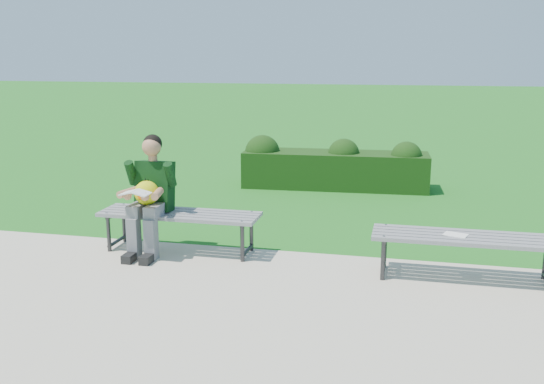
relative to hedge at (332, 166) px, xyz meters
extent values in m
plane|color=#2E791C|center=(-0.01, -3.57, -0.37)|extent=(80.00, 80.00, 0.00)
cube|color=#C0B1A2|center=(-0.01, -5.32, -0.36)|extent=(30.00, 3.50, 0.02)
cube|color=#133716|center=(0.04, 0.01, -0.07)|extent=(3.10, 0.93, 0.60)
sphere|color=#133716|center=(-1.19, -0.08, 0.20)|extent=(0.62, 0.62, 0.59)
sphere|color=#133716|center=(0.19, 0.01, 0.20)|extent=(0.55, 0.55, 0.52)
sphere|color=#133716|center=(1.21, -0.02, 0.20)|extent=(0.53, 0.53, 0.50)
cube|color=gray|center=(-1.23, -4.03, 0.08)|extent=(1.80, 0.09, 0.04)
cube|color=gray|center=(-1.23, -3.93, 0.08)|extent=(1.80, 0.08, 0.04)
cube|color=gray|center=(-1.23, -3.82, 0.08)|extent=(1.80, 0.08, 0.04)
cube|color=gray|center=(-1.23, -3.72, 0.08)|extent=(1.80, 0.09, 0.04)
cube|color=gray|center=(-1.23, -3.61, 0.08)|extent=(1.80, 0.09, 0.04)
cylinder|color=#2D2D30|center=(-2.01, -4.01, -0.14)|extent=(0.04, 0.04, 0.41)
cylinder|color=#2D2D30|center=(-2.01, -3.63, -0.14)|extent=(0.04, 0.04, 0.41)
cylinder|color=#2D2D30|center=(-2.01, -3.82, 0.04)|extent=(0.04, 0.42, 0.04)
cylinder|color=#2D2D30|center=(-2.01, -3.82, -0.29)|extent=(0.04, 0.42, 0.04)
cylinder|color=gray|center=(-2.01, -4.03, 0.11)|extent=(0.02, 0.02, 0.01)
cylinder|color=gray|center=(-2.01, -3.61, 0.11)|extent=(0.02, 0.02, 0.01)
cylinder|color=#2D2D30|center=(-0.45, -4.01, -0.14)|extent=(0.04, 0.04, 0.41)
cylinder|color=#2D2D30|center=(-0.45, -3.63, -0.14)|extent=(0.04, 0.04, 0.41)
cylinder|color=#2D2D30|center=(-0.45, -3.82, 0.04)|extent=(0.04, 0.42, 0.04)
cylinder|color=#2D2D30|center=(-0.45, -3.82, -0.29)|extent=(0.04, 0.42, 0.04)
cylinder|color=gray|center=(-0.45, -4.03, 0.11)|extent=(0.02, 0.02, 0.01)
cylinder|color=gray|center=(-0.45, -3.61, 0.11)|extent=(0.02, 0.02, 0.01)
cube|color=gray|center=(1.83, -4.25, 0.08)|extent=(1.80, 0.08, 0.04)
cube|color=gray|center=(1.83, -4.14, 0.08)|extent=(1.80, 0.08, 0.04)
cube|color=gray|center=(1.83, -4.04, 0.08)|extent=(1.80, 0.09, 0.04)
cube|color=gray|center=(1.83, -3.94, 0.08)|extent=(1.80, 0.08, 0.04)
cube|color=gray|center=(1.83, -3.83, 0.08)|extent=(1.80, 0.08, 0.04)
cylinder|color=#2D2D30|center=(1.05, -4.23, -0.14)|extent=(0.04, 0.04, 0.41)
cylinder|color=#2D2D30|center=(1.05, -3.85, -0.14)|extent=(0.04, 0.04, 0.41)
cylinder|color=#2D2D30|center=(1.05, -4.04, 0.04)|extent=(0.04, 0.42, 0.04)
cylinder|color=#2D2D30|center=(1.05, -4.04, -0.29)|extent=(0.04, 0.42, 0.04)
cylinder|color=gray|center=(1.05, -4.25, 0.11)|extent=(0.02, 0.02, 0.01)
cylinder|color=gray|center=(1.05, -3.83, 0.11)|extent=(0.02, 0.02, 0.01)
cube|color=gray|center=(-1.63, -3.98, 0.17)|extent=(0.14, 0.42, 0.13)
cube|color=gray|center=(-1.43, -3.98, 0.17)|extent=(0.14, 0.42, 0.13)
cube|color=gray|center=(-1.63, -4.16, -0.12)|extent=(0.12, 0.13, 0.45)
cube|color=gray|center=(-1.43, -4.16, -0.12)|extent=(0.12, 0.13, 0.45)
cube|color=black|center=(-1.63, -4.26, -0.30)|extent=(0.11, 0.26, 0.09)
cube|color=black|center=(-1.43, -4.26, -0.30)|extent=(0.11, 0.26, 0.09)
cube|color=black|center=(-1.53, -3.78, 0.38)|extent=(0.40, 0.30, 0.59)
cylinder|color=#B87A58|center=(-1.53, -3.80, 0.70)|extent=(0.10, 0.10, 0.08)
sphere|color=#B87A58|center=(-1.53, -3.82, 0.83)|extent=(0.21, 0.21, 0.21)
sphere|color=black|center=(-1.53, -3.79, 0.86)|extent=(0.21, 0.21, 0.21)
cylinder|color=black|center=(-1.76, -3.88, 0.54)|extent=(0.10, 0.21, 0.30)
cylinder|color=black|center=(-1.30, -3.88, 0.54)|extent=(0.10, 0.21, 0.30)
cylinder|color=#B87A58|center=(-1.70, -4.10, 0.37)|extent=(0.14, 0.31, 0.08)
cylinder|color=#B87A58|center=(-1.36, -4.10, 0.37)|extent=(0.14, 0.31, 0.08)
sphere|color=#B87A58|center=(-1.63, -4.26, 0.37)|extent=(0.09, 0.09, 0.09)
sphere|color=#B87A58|center=(-1.43, -4.26, 0.37)|extent=(0.09, 0.09, 0.09)
sphere|color=#FBFF14|center=(-1.53, -4.00, 0.35)|extent=(0.27, 0.27, 0.27)
cone|color=#EF6204|center=(-1.53, -4.12, 0.35)|extent=(0.08, 0.08, 0.08)
cone|color=black|center=(-1.54, -3.99, 0.48)|extent=(0.03, 0.05, 0.08)
cone|color=black|center=(-1.51, -3.98, 0.48)|extent=(0.03, 0.04, 0.07)
sphere|color=white|center=(-1.57, -4.10, 0.38)|extent=(0.05, 0.05, 0.05)
sphere|color=white|center=(-1.48, -4.10, 0.38)|extent=(0.05, 0.05, 0.05)
cube|color=white|center=(-1.60, -4.28, 0.42)|extent=(0.15, 0.20, 0.05)
cube|color=white|center=(-1.45, -4.28, 0.42)|extent=(0.15, 0.20, 0.05)
cube|color=white|center=(1.73, -4.04, 0.10)|extent=(0.26, 0.22, 0.01)
camera|label=1|loc=(1.24, -9.97, 1.82)|focal=40.00mm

